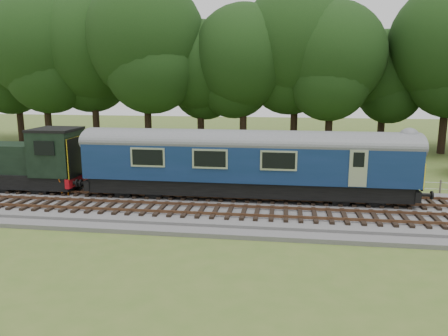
# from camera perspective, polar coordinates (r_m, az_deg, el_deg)

# --- Properties ---
(ground) EXTENTS (120.00, 120.00, 0.00)m
(ground) POSITION_cam_1_polar(r_m,az_deg,el_deg) (23.82, -3.83, -5.29)
(ground) COLOR #496525
(ground) RESTS_ON ground
(ballast) EXTENTS (70.00, 7.00, 0.35)m
(ballast) POSITION_cam_1_polar(r_m,az_deg,el_deg) (23.77, -3.84, -4.89)
(ballast) COLOR #4C4C4F
(ballast) RESTS_ON ground
(track_north) EXTENTS (67.20, 2.40, 0.21)m
(track_north) POSITION_cam_1_polar(r_m,az_deg,el_deg) (25.03, -3.19, -3.47)
(track_north) COLOR black
(track_north) RESTS_ON ballast
(track_south) EXTENTS (67.20, 2.40, 0.21)m
(track_south) POSITION_cam_1_polar(r_m,az_deg,el_deg) (22.21, -4.70, -5.43)
(track_south) COLOR black
(track_south) RESTS_ON ballast
(fence) EXTENTS (64.00, 0.12, 1.00)m
(fence) POSITION_cam_1_polar(r_m,az_deg,el_deg) (28.08, -1.95, -2.68)
(fence) COLOR #6B6054
(fence) RESTS_ON ground
(tree_line) EXTENTS (70.00, 8.00, 18.00)m
(tree_line) POSITION_cam_1_polar(r_m,az_deg,el_deg) (45.09, 1.91, 2.70)
(tree_line) COLOR black
(tree_line) RESTS_ON ground
(dmu_railcar) EXTENTS (18.05, 2.86, 3.88)m
(dmu_railcar) POSITION_cam_1_polar(r_m,az_deg,el_deg) (24.18, 2.95, 1.33)
(dmu_railcar) COLOR black
(dmu_railcar) RESTS_ON ground
(shunter_loco) EXTENTS (8.91, 2.60, 3.38)m
(shunter_loco) POSITION_cam_1_polar(r_m,az_deg,el_deg) (29.04, -25.60, 0.64)
(shunter_loco) COLOR black
(shunter_loco) RESTS_ON ground
(worker) EXTENTS (0.82, 0.73, 1.89)m
(worker) POSITION_cam_1_polar(r_m,az_deg,el_deg) (26.48, -20.13, -1.37)
(worker) COLOR #DC5D0B
(worker) RESTS_ON ballast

